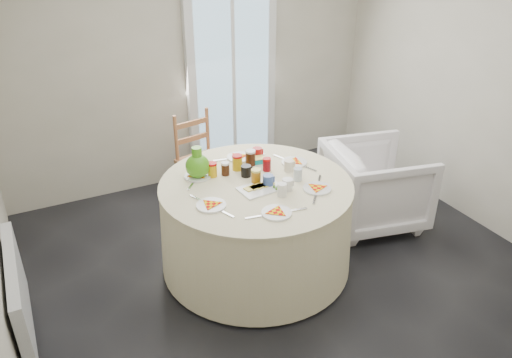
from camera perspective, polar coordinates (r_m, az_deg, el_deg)
name	(u,v)px	position (r m, az deg, el deg)	size (l,w,h in m)	color
floor	(288,274)	(4.15, 3.72, -10.76)	(4.00, 4.00, 0.00)	black
wall_back	(193,59)	(5.22, -7.17, 13.42)	(4.00, 0.02, 2.60)	#BCB5A3
wall_right	(496,86)	(4.79, 25.76, 9.56)	(0.02, 4.00, 2.60)	#BCB5A3
glass_door	(232,80)	(5.38, -2.76, 11.29)	(1.00, 0.08, 2.10)	silver
radiator	(19,295)	(3.71, -25.44, -11.87)	(0.07, 1.00, 0.55)	silver
table	(256,226)	(4.03, 0.00, -5.34)	(1.54, 1.54, 0.78)	beige
wooden_chair	(202,160)	(4.90, -6.14, 2.14)	(0.42, 0.40, 0.93)	#A47446
armchair	(375,185)	(4.72, 13.42, -0.66)	(0.82, 0.77, 0.85)	white
place_settings	(256,182)	(3.83, 0.00, -0.40)	(1.15, 1.15, 0.02)	silver
jar_cluster	(239,167)	(3.95, -1.99, 1.33)	(0.49, 0.25, 0.14)	#B06A1B
butter_tub	(257,161)	(4.14, 0.10, 2.13)	(0.12, 0.09, 0.05)	#089DA5
green_pitcher	(198,165)	(3.90, -6.69, 1.61)	(0.19, 0.19, 0.25)	#459B17
cheese_platter	(261,188)	(3.75, 0.53, -1.08)	(0.32, 0.21, 0.04)	white
mugs_glasses	(273,172)	(3.90, 2.00, 0.75)	(0.60, 0.60, 0.11)	gray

